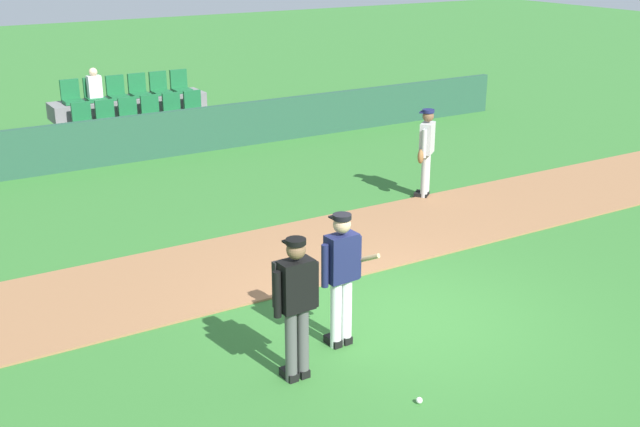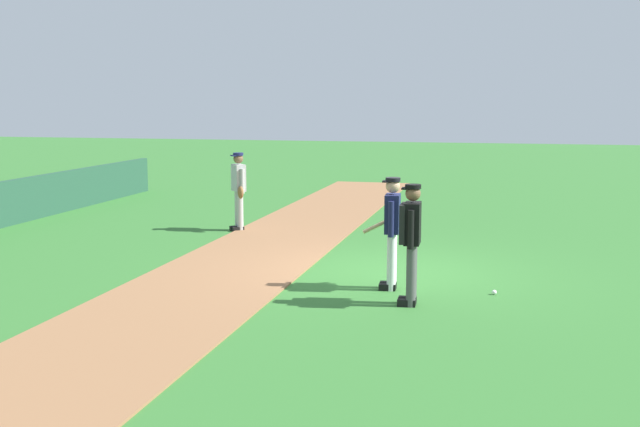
% 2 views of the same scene
% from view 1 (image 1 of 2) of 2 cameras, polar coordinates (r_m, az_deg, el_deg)
% --- Properties ---
extents(ground_plane, '(80.00, 80.00, 0.00)m').
position_cam_1_polar(ground_plane, '(10.99, 6.03, -7.37)').
color(ground_plane, '#33702D').
extents(infield_dirt_path, '(28.00, 2.56, 0.03)m').
position_cam_1_polar(infield_dirt_path, '(13.03, -1.13, -2.73)').
color(infield_dirt_path, '#936642').
rests_on(infield_dirt_path, ground).
extents(dugout_fence, '(20.00, 0.16, 1.06)m').
position_cam_1_polar(dugout_fence, '(18.75, -11.60, 5.49)').
color(dugout_fence, '#234C38').
rests_on(dugout_fence, ground).
extents(stadium_bleachers, '(3.90, 2.10, 1.90)m').
position_cam_1_polar(stadium_bleachers, '(20.10, -13.05, 6.19)').
color(stadium_bleachers, slate).
rests_on(stadium_bleachers, ground).
extents(batter_navy_jersey, '(0.71, 0.77, 1.76)m').
position_cam_1_polar(batter_navy_jersey, '(9.83, 1.55, -4.40)').
color(batter_navy_jersey, white).
rests_on(batter_navy_jersey, ground).
extents(umpire_home_plate, '(0.59, 0.31, 1.76)m').
position_cam_1_polar(umpire_home_plate, '(9.09, -1.76, -6.26)').
color(umpire_home_plate, '#4C4C4C').
rests_on(umpire_home_plate, ground).
extents(runner_grey_jersey, '(0.60, 0.48, 1.76)m').
position_cam_1_polar(runner_grey_jersey, '(15.58, 7.61, 4.52)').
color(runner_grey_jersey, '#B2B2B2').
rests_on(runner_grey_jersey, ground).
extents(baseball, '(0.07, 0.07, 0.07)m').
position_cam_1_polar(baseball, '(9.15, 7.12, -13.14)').
color(baseball, white).
rests_on(baseball, ground).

